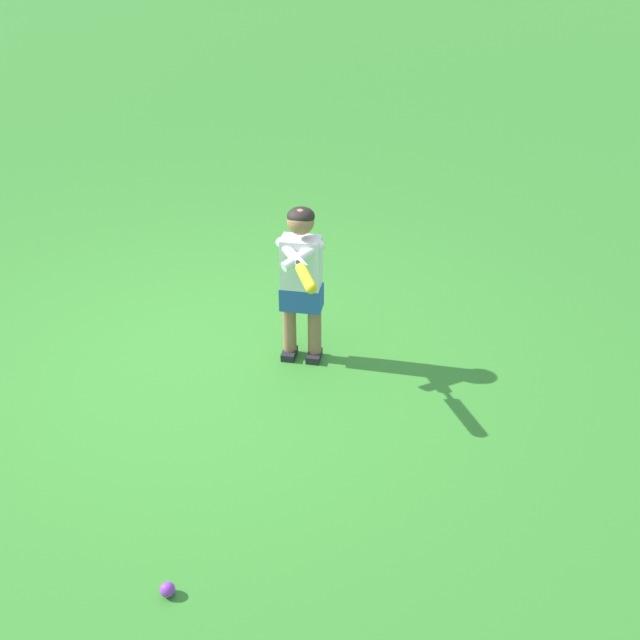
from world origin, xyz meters
TOP-DOWN VIEW (x-y plane):
  - ground_plane at (0.00, 0.00)m, footprint 40.00×40.00m
  - child_batter at (-0.59, 0.20)m, footprint 0.37×0.77m
  - play_ball_by_bucket at (0.76, 1.80)m, footprint 0.07×0.07m

SIDE VIEW (x-z plane):
  - ground_plane at x=0.00m, z-range 0.00..0.00m
  - play_ball_by_bucket at x=0.76m, z-range 0.00..0.07m
  - child_batter at x=-0.59m, z-range 0.11..1.19m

